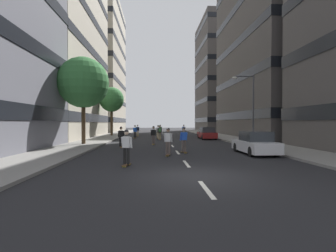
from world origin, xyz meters
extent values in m
plane|color=black|center=(0.00, 23.99, 0.00)|extent=(143.92, 143.92, 0.00)
cube|color=gray|center=(-8.23, 26.98, 0.07)|extent=(3.83, 65.96, 0.14)
cube|color=gray|center=(8.23, 26.98, 0.07)|extent=(3.83, 65.96, 0.14)
cube|color=silver|center=(0.00, -2.00, 0.00)|extent=(0.16, 2.20, 0.01)
cube|color=silver|center=(0.00, 3.00, 0.00)|extent=(0.16, 2.20, 0.01)
cube|color=silver|center=(0.00, 8.00, 0.00)|extent=(0.16, 2.20, 0.01)
cube|color=silver|center=(0.00, 13.00, 0.00)|extent=(0.16, 2.20, 0.01)
cube|color=silver|center=(0.00, 18.00, 0.00)|extent=(0.16, 2.20, 0.01)
cube|color=silver|center=(0.00, 23.00, 0.00)|extent=(0.16, 2.20, 0.01)
cube|color=silver|center=(0.00, 28.00, 0.00)|extent=(0.16, 2.20, 0.01)
cube|color=silver|center=(0.00, 33.00, 0.00)|extent=(0.16, 2.20, 0.01)
cube|color=silver|center=(0.00, 38.00, 0.00)|extent=(0.16, 2.20, 0.01)
cube|color=silver|center=(0.00, 43.00, 0.00)|extent=(0.16, 2.20, 0.01)
cube|color=silver|center=(0.00, 48.00, 0.00)|extent=(0.16, 2.20, 0.01)
cube|color=silver|center=(0.00, 53.00, 0.00)|extent=(0.16, 2.20, 0.01)
cube|color=#BCB29E|center=(-17.74, 26.54, 13.78)|extent=(15.20, 21.51, 27.56)
cube|color=black|center=(-17.74, 26.54, 2.76)|extent=(15.32, 21.63, 1.10)
cube|color=black|center=(-17.74, 26.54, 7.35)|extent=(15.32, 21.63, 1.10)
cube|color=black|center=(-17.74, 26.54, 11.94)|extent=(15.32, 21.63, 1.10)
cube|color=black|center=(-17.74, 26.54, 16.53)|extent=(15.32, 21.63, 1.10)
cube|color=#B2A893|center=(-17.74, 54.77, 15.95)|extent=(15.20, 23.14, 31.90)
cube|color=black|center=(-17.74, 54.77, 2.73)|extent=(15.32, 23.26, 1.10)
cube|color=black|center=(-17.74, 54.77, 7.29)|extent=(15.32, 23.26, 1.10)
cube|color=black|center=(-17.74, 54.77, 11.85)|extent=(15.32, 23.26, 1.10)
cube|color=black|center=(-17.74, 54.77, 16.41)|extent=(15.32, 23.26, 1.10)
cube|color=black|center=(-17.74, 54.77, 20.96)|extent=(15.32, 23.26, 1.10)
cube|color=black|center=(-17.74, 54.77, 25.52)|extent=(15.32, 23.26, 1.10)
cube|color=black|center=(-17.74, 54.77, 30.08)|extent=(15.32, 23.26, 1.10)
cube|color=#4C4744|center=(17.74, 26.54, 12.95)|extent=(15.20, 22.63, 25.90)
cube|color=black|center=(17.74, 26.54, 3.11)|extent=(15.32, 22.75, 1.10)
cube|color=black|center=(17.74, 26.54, 8.29)|extent=(15.32, 22.75, 1.10)
cube|color=black|center=(17.74, 26.54, 13.47)|extent=(15.32, 22.75, 1.10)
cube|color=black|center=(17.74, 26.54, 18.65)|extent=(15.32, 22.75, 1.10)
cube|color=#4C4744|center=(17.74, 54.77, 13.94)|extent=(15.20, 17.50, 27.88)
cube|color=black|center=(17.74, 54.77, 2.79)|extent=(15.32, 17.62, 1.10)
cube|color=black|center=(17.74, 54.77, 7.44)|extent=(15.32, 17.62, 1.10)
cube|color=black|center=(17.74, 54.77, 12.08)|extent=(15.32, 17.62, 1.10)
cube|color=black|center=(17.74, 54.77, 16.73)|extent=(15.32, 17.62, 1.10)
cube|color=black|center=(17.74, 54.77, 21.38)|extent=(15.32, 17.62, 1.10)
cube|color=black|center=(17.74, 54.77, 26.02)|extent=(15.32, 17.62, 1.10)
cube|color=silver|center=(5.11, 6.84, 0.53)|extent=(1.80, 4.40, 0.70)
cube|color=#2D3338|center=(5.11, 6.69, 1.20)|extent=(1.60, 2.10, 0.64)
cylinder|color=black|center=(4.31, 8.29, 0.32)|extent=(0.22, 0.64, 0.64)
cylinder|color=black|center=(5.91, 8.29, 0.32)|extent=(0.22, 0.64, 0.64)
cylinder|color=black|center=(4.31, 5.39, 0.32)|extent=(0.22, 0.64, 0.64)
cylinder|color=black|center=(5.91, 5.39, 0.32)|extent=(0.22, 0.64, 0.64)
cube|color=maroon|center=(5.11, 22.54, 0.53)|extent=(1.80, 4.40, 0.70)
cube|color=#2D3338|center=(5.11, 22.39, 1.20)|extent=(1.60, 2.10, 0.64)
cylinder|color=black|center=(4.31, 23.99, 0.32)|extent=(0.22, 0.64, 0.64)
cylinder|color=black|center=(5.91, 23.99, 0.32)|extent=(0.22, 0.64, 0.64)
cylinder|color=black|center=(4.31, 21.09, 0.32)|extent=(0.22, 0.64, 0.64)
cylinder|color=black|center=(5.91, 21.09, 0.32)|extent=(0.22, 0.64, 0.64)
cylinder|color=#4C3823|center=(-8.23, 29.81, 2.25)|extent=(0.36, 0.36, 4.22)
sphere|color=#387A3D|center=(-8.23, 29.81, 5.68)|extent=(3.79, 3.79, 3.79)
cylinder|color=#4C3823|center=(-8.23, 14.16, 2.17)|extent=(0.36, 0.36, 4.05)
sphere|color=#387A3D|center=(-8.23, 14.16, 5.84)|extent=(4.70, 4.70, 4.70)
cylinder|color=#3F3F44|center=(7.84, 14.05, 3.39)|extent=(0.16, 0.16, 6.50)
cylinder|color=#3F3F44|center=(6.94, 14.05, 6.54)|extent=(1.80, 0.10, 0.10)
ellipsoid|color=silver|center=(6.04, 14.05, 6.39)|extent=(0.50, 0.30, 0.24)
cube|color=brown|center=(-4.24, 24.49, 0.08)|extent=(0.37, 0.92, 0.02)
cylinder|color=#D8BF4C|center=(-4.17, 24.80, 0.04)|extent=(0.19, 0.10, 0.07)
cylinder|color=#D8BF4C|center=(-4.30, 24.18, 0.04)|extent=(0.19, 0.10, 0.07)
cylinder|color=black|center=(-4.32, 24.51, 0.49)|extent=(0.16, 0.16, 0.80)
cylinder|color=black|center=(-4.15, 24.47, 0.49)|extent=(0.16, 0.16, 0.80)
cube|color=blue|center=(-4.24, 24.49, 1.17)|extent=(0.35, 0.26, 0.55)
cylinder|color=blue|center=(-4.44, 24.58, 1.14)|extent=(0.13, 0.24, 0.55)
cylinder|color=blue|center=(-4.01, 24.50, 1.14)|extent=(0.13, 0.24, 0.55)
sphere|color=beige|center=(-4.23, 24.51, 1.62)|extent=(0.22, 0.22, 0.22)
sphere|color=black|center=(-4.23, 24.51, 1.67)|extent=(0.21, 0.21, 0.21)
cube|color=brown|center=(-1.72, 14.47, 0.08)|extent=(0.32, 0.92, 0.02)
cylinder|color=#D8BF4C|center=(-1.68, 14.79, 0.04)|extent=(0.19, 0.09, 0.07)
cylinder|color=#D8BF4C|center=(-1.76, 14.15, 0.04)|extent=(0.19, 0.09, 0.07)
cylinder|color=#594C47|center=(-1.81, 14.48, 0.49)|extent=(0.16, 0.16, 0.80)
cylinder|color=#594C47|center=(-1.63, 14.46, 0.49)|extent=(0.16, 0.16, 0.80)
cube|color=black|center=(-1.72, 14.47, 1.17)|extent=(0.34, 0.24, 0.55)
cylinder|color=black|center=(-1.93, 14.55, 1.14)|extent=(0.12, 0.24, 0.55)
cylinder|color=black|center=(-1.50, 14.49, 1.14)|extent=(0.12, 0.24, 0.55)
sphere|color=#997051|center=(-1.72, 14.49, 1.62)|extent=(0.22, 0.22, 0.22)
sphere|color=black|center=(-1.72, 14.49, 1.67)|extent=(0.21, 0.21, 0.21)
cube|color=brown|center=(0.42, 7.67, 0.08)|extent=(0.40, 0.92, 0.02)
cylinder|color=#D8BF4C|center=(0.34, 7.98, 0.04)|extent=(0.19, 0.11, 0.07)
cylinder|color=#D8BF4C|center=(0.49, 7.36, 0.04)|extent=(0.19, 0.11, 0.07)
cylinder|color=#594C47|center=(0.33, 7.65, 0.49)|extent=(0.17, 0.17, 0.80)
cylinder|color=#594C47|center=(0.50, 7.69, 0.49)|extent=(0.17, 0.17, 0.80)
cube|color=blue|center=(0.42, 7.67, 1.17)|extent=(0.36, 0.27, 0.55)
cylinder|color=blue|center=(0.19, 7.67, 1.14)|extent=(0.14, 0.24, 0.55)
cylinder|color=blue|center=(0.62, 7.77, 1.14)|extent=(0.14, 0.24, 0.55)
sphere|color=tan|center=(0.41, 7.69, 1.62)|extent=(0.22, 0.22, 0.22)
sphere|color=black|center=(0.41, 7.69, 1.67)|extent=(0.21, 0.21, 0.21)
cube|color=brown|center=(-4.22, 29.64, 0.08)|extent=(0.39, 0.92, 0.02)
cylinder|color=#D8BF4C|center=(-4.28, 29.95, 0.04)|extent=(0.19, 0.11, 0.07)
cylinder|color=#D8BF4C|center=(-4.15, 29.32, 0.04)|extent=(0.19, 0.11, 0.07)
cylinder|color=tan|center=(-4.31, 29.62, 0.49)|extent=(0.17, 0.17, 0.80)
cylinder|color=tan|center=(-4.13, 29.66, 0.49)|extent=(0.17, 0.17, 0.80)
cube|color=blue|center=(-4.22, 29.64, 1.17)|extent=(0.35, 0.26, 0.55)
cylinder|color=blue|center=(-4.44, 29.64, 1.14)|extent=(0.14, 0.24, 0.55)
cylinder|color=blue|center=(-4.01, 29.73, 1.14)|extent=(0.14, 0.24, 0.55)
sphere|color=beige|center=(-4.22, 29.66, 1.62)|extent=(0.22, 0.22, 0.22)
sphere|color=black|center=(-4.22, 29.66, 1.67)|extent=(0.21, 0.21, 0.21)
cube|color=black|center=(-4.18, 29.46, 1.20)|extent=(0.29, 0.21, 0.40)
cube|color=brown|center=(-1.15, 24.47, 0.08)|extent=(0.24, 0.91, 0.02)
cylinder|color=#D8BF4C|center=(-1.13, 24.79, 0.04)|extent=(0.18, 0.08, 0.07)
cylinder|color=#D8BF4C|center=(-1.16, 24.15, 0.04)|extent=(0.18, 0.08, 0.07)
cylinder|color=tan|center=(-1.24, 24.48, 0.49)|extent=(0.15, 0.15, 0.80)
cylinder|color=tan|center=(-1.06, 24.47, 0.49)|extent=(0.15, 0.15, 0.80)
cube|color=white|center=(-1.15, 24.47, 1.17)|extent=(0.33, 0.21, 0.55)
cylinder|color=white|center=(-1.36, 24.53, 1.14)|extent=(0.10, 0.23, 0.55)
cylinder|color=white|center=(-0.92, 24.51, 1.14)|extent=(0.10, 0.23, 0.55)
sphere|color=tan|center=(-1.14, 24.49, 1.62)|extent=(0.22, 0.22, 0.22)
sphere|color=black|center=(-1.14, 24.49, 1.67)|extent=(0.21, 0.21, 0.21)
cube|color=brown|center=(3.17, 31.47, 0.08)|extent=(0.34, 0.92, 0.02)
cylinder|color=#D8BF4C|center=(3.12, 31.79, 0.04)|extent=(0.19, 0.10, 0.07)
cylinder|color=#D8BF4C|center=(3.22, 31.15, 0.04)|extent=(0.19, 0.10, 0.07)
cylinder|color=tan|center=(3.08, 31.46, 0.49)|extent=(0.16, 0.16, 0.80)
cylinder|color=tan|center=(3.26, 31.48, 0.49)|extent=(0.16, 0.16, 0.80)
cube|color=blue|center=(3.17, 31.47, 1.17)|extent=(0.35, 0.25, 0.55)
cylinder|color=blue|center=(2.95, 31.48, 1.14)|extent=(0.13, 0.24, 0.55)
cylinder|color=blue|center=(3.38, 31.56, 1.14)|extent=(0.13, 0.24, 0.55)
sphere|color=#997051|center=(3.17, 31.49, 1.62)|extent=(0.22, 0.22, 0.22)
sphere|color=black|center=(3.17, 31.49, 1.67)|extent=(0.21, 0.21, 0.21)
cube|color=beige|center=(3.20, 31.29, 1.20)|extent=(0.28, 0.20, 0.40)
cube|color=brown|center=(-4.43, 11.71, 0.08)|extent=(0.40, 0.92, 0.02)
cylinder|color=#D8BF4C|center=(-4.51, 12.02, 0.04)|extent=(0.19, 0.11, 0.07)
cylinder|color=#D8BF4C|center=(-4.36, 11.40, 0.04)|extent=(0.19, 0.11, 0.07)
cylinder|color=black|center=(-4.52, 11.69, 0.49)|extent=(0.17, 0.17, 0.80)
cylinder|color=black|center=(-4.34, 11.73, 0.49)|extent=(0.17, 0.17, 0.80)
cube|color=black|center=(-4.43, 11.71, 1.17)|extent=(0.36, 0.27, 0.55)
cylinder|color=black|center=(-4.66, 11.71, 1.14)|extent=(0.14, 0.24, 0.55)
cylinder|color=black|center=(-4.23, 11.81, 1.14)|extent=(0.14, 0.24, 0.55)
sphere|color=#997051|center=(-4.44, 11.73, 1.62)|extent=(0.22, 0.22, 0.22)
sphere|color=black|center=(-4.44, 11.73, 1.67)|extent=(0.21, 0.21, 0.21)
cube|color=brown|center=(-0.98, 21.32, 0.08)|extent=(0.29, 0.92, 0.02)
cylinder|color=#D8BF4C|center=(-1.02, 21.64, 0.04)|extent=(0.19, 0.09, 0.07)
cylinder|color=#D8BF4C|center=(-0.95, 21.01, 0.04)|extent=(0.19, 0.09, 0.07)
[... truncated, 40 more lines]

